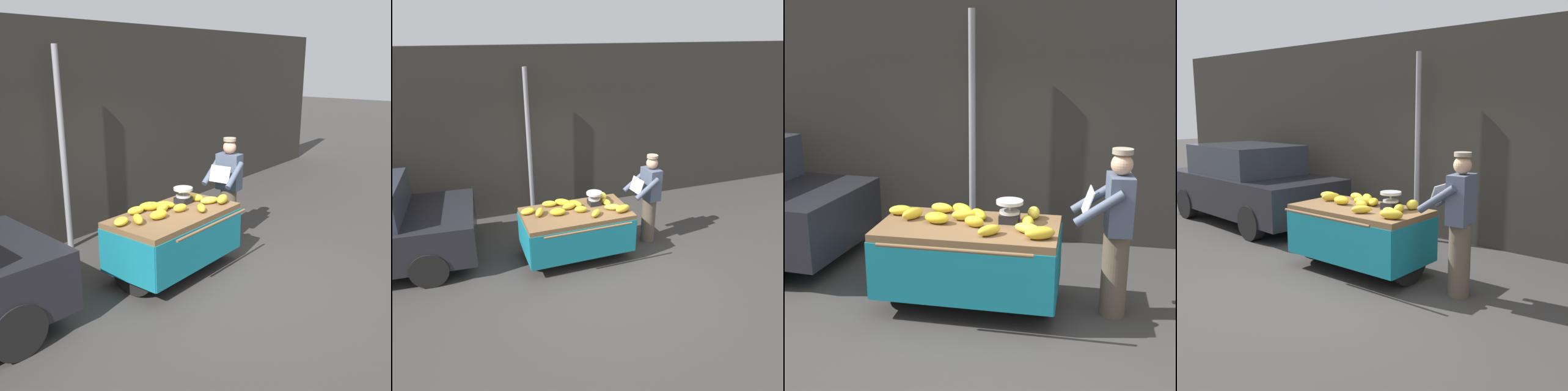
{
  "view_description": "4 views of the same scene",
  "coord_description": "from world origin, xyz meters",
  "views": [
    {
      "loc": [
        -4.84,
        -3.42,
        2.91
      ],
      "look_at": [
        0.03,
        0.38,
        1.06
      ],
      "focal_mm": 42.13,
      "sensor_mm": 36.0,
      "label": 1
    },
    {
      "loc": [
        -2.22,
        -5.24,
        3.79
      ],
      "look_at": [
        -0.16,
        0.38,
        1.2
      ],
      "focal_mm": 35.71,
      "sensor_mm": 36.0,
      "label": 2
    },
    {
      "loc": [
        0.77,
        -4.55,
        2.62
      ],
      "look_at": [
        -0.24,
        0.54,
        1.19
      ],
      "focal_mm": 48.83,
      "sensor_mm": 36.0,
      "label": 3
    },
    {
      "loc": [
        3.74,
        -4.2,
        2.19
      ],
      "look_at": [
        -0.16,
        0.51,
        1.07
      ],
      "focal_mm": 43.22,
      "sensor_mm": 36.0,
      "label": 4
    }
  ],
  "objects": [
    {
      "name": "ground_plane",
      "position": [
        0.0,
        0.0,
        0.0
      ],
      "size": [
        60.0,
        60.0,
        0.0
      ],
      "primitive_type": "plane",
      "color": "#383533"
    },
    {
      "name": "back_wall",
      "position": [
        0.0,
        2.7,
        1.75
      ],
      "size": [
        16.0,
        0.24,
        3.49
      ],
      "primitive_type": "cube",
      "color": "#2D2B26",
      "rests_on": "ground"
    },
    {
      "name": "street_pole",
      "position": [
        -0.71,
        2.34,
        1.56
      ],
      "size": [
        0.09,
        0.09,
        3.11
      ],
      "primitive_type": "cylinder",
      "color": "gray",
      "rests_on": "ground"
    },
    {
      "name": "banana_cart",
      "position": [
        -0.34,
        0.46,
        0.66
      ],
      "size": [
        1.85,
        1.2,
        0.9
      ],
      "color": "brown",
      "rests_on": "ground"
    },
    {
      "name": "weighing_scale",
      "position": [
        0.05,
        0.62,
        1.01
      ],
      "size": [
        0.28,
        0.28,
        0.24
      ],
      "color": "black",
      "rests_on": "banana_cart"
    },
    {
      "name": "banana_bunch_0",
      "position": [
        -0.96,
        0.53,
        0.95
      ],
      "size": [
        0.24,
        0.29,
        0.12
      ],
      "primitive_type": "ellipsoid",
      "rotation": [
        0.0,
        0.0,
        2.6
      ],
      "color": "gold",
      "rests_on": "banana_cart"
    },
    {
      "name": "banana_bunch_1",
      "position": [
        0.25,
        0.54,
        0.95
      ],
      "size": [
        0.17,
        0.24,
        0.11
      ],
      "primitive_type": "ellipsoid",
      "rotation": [
        0.0,
        0.0,
        0.31
      ],
      "color": "yellow",
      "rests_on": "banana_cart"
    },
    {
      "name": "banana_bunch_2",
      "position": [
        0.4,
        0.18,
        0.96
      ],
      "size": [
        0.32,
        0.23,
        0.12
      ],
      "primitive_type": "ellipsoid",
      "rotation": [
        0.0,
        0.0,
        1.9
      ],
      "color": "gold",
      "rests_on": "banana_cart"
    },
    {
      "name": "banana_bunch_3",
      "position": [
        -0.28,
        0.67,
        0.94
      ],
      "size": [
        0.26,
        0.3,
        0.1
      ],
      "primitive_type": "ellipsoid",
      "rotation": [
        0.0,
        0.0,
        0.6
      ],
      "color": "gold",
      "rests_on": "banana_cart"
    },
    {
      "name": "banana_bunch_4",
      "position": [
        0.28,
        0.79,
        0.96
      ],
      "size": [
        0.13,
        0.21,
        0.13
      ],
      "primitive_type": "ellipsoid",
      "rotation": [
        0.0,
        0.0,
        3.1
      ],
      "color": "yellow",
      "rests_on": "banana_cart"
    },
    {
      "name": "banana_bunch_5",
      "position": [
        -0.27,
        0.41,
        0.95
      ],
      "size": [
        0.24,
        0.17,
        0.11
      ],
      "primitive_type": "ellipsoid",
      "rotation": [
        0.0,
        0.0,
        1.28
      ],
      "color": "gold",
      "rests_on": "banana_cart"
    },
    {
      "name": "banana_bunch_6",
      "position": [
        0.28,
        0.32,
        0.94
      ],
      "size": [
        0.31,
        0.24,
        0.1
      ],
      "primitive_type": "ellipsoid",
      "rotation": [
        0.0,
        0.0,
        1.16
      ],
      "color": "yellow",
      "rests_on": "banana_cart"
    },
    {
      "name": "banana_bunch_7",
      "position": [
        -1.14,
        0.65,
        0.95
      ],
      "size": [
        0.28,
        0.22,
        0.1
      ],
      "primitive_type": "ellipsoid",
      "rotation": [
        0.0,
        0.0,
        1.89
      ],
      "color": "yellow",
      "rests_on": "banana_cart"
    },
    {
      "name": "banana_bunch_8",
      "position": [
        -0.72,
        0.81,
        0.95
      ],
      "size": [
        0.27,
        0.17,
        0.11
      ],
      "primitive_type": "ellipsoid",
      "rotation": [
        0.0,
        0.0,
        1.36
      ],
      "color": "yellow",
      "rests_on": "banana_cart"
    },
    {
      "name": "banana_bunch_9",
      "position": [
        -0.42,
        0.59,
        0.95
      ],
      "size": [
        0.28,
        0.17,
        0.11
      ],
      "primitive_type": "ellipsoid",
      "rotation": [
        0.0,
        0.0,
        1.8
      ],
      "color": "yellow",
      "rests_on": "banana_cart"
    },
    {
      "name": "banana_bunch_10",
      "position": [
        -0.08,
        0.19,
        0.95
      ],
      "size": [
        0.26,
        0.26,
        0.1
      ],
      "primitive_type": "ellipsoid",
      "rotation": [
        0.0,
        0.0,
        2.38
      ],
      "color": "gold",
      "rests_on": "banana_cart"
    },
    {
      "name": "banana_bunch_11",
      "position": [
        -0.67,
        0.44,
        0.95
      ],
      "size": [
        0.28,
        0.2,
        0.12
      ],
      "primitive_type": "ellipsoid",
      "rotation": [
        0.0,
        0.0,
        1.43
      ],
      "color": "gold",
      "rests_on": "banana_cart"
    },
    {
      "name": "banana_bunch_12",
      "position": [
        -0.48,
        0.78,
        0.96
      ],
      "size": [
        0.31,
        0.29,
        0.12
      ],
      "primitive_type": "ellipsoid",
      "rotation": [
        0.0,
        0.0,
        0.89
      ],
      "color": "gold",
      "rests_on": "banana_cart"
    },
    {
      "name": "vendor_person",
      "position": [
        1.12,
        0.55,
        0.87
      ],
      "size": [
        0.61,
        0.55,
        1.71
      ],
      "color": "brown",
      "rests_on": "ground"
    },
    {
      "name": "parked_car",
      "position": [
        -3.97,
        1.33,
        0.75
      ],
      "size": [
        4.02,
        2.0,
        1.51
      ],
      "color": "black",
      "rests_on": "ground"
    }
  ]
}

